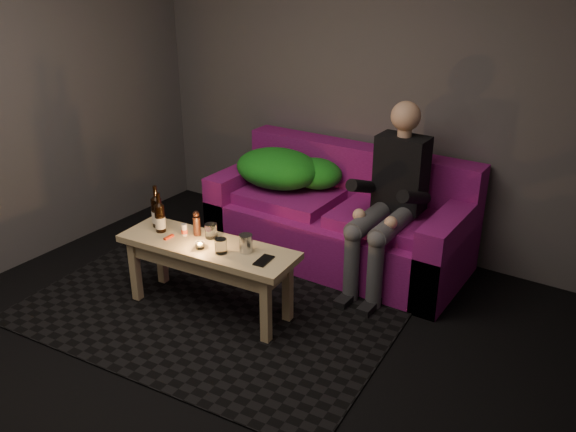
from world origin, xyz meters
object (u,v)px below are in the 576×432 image
object	(u,v)px
sofa	(341,221)
steel_cup	(246,243)
coffee_table	(208,256)
beer_bottle_b	(160,217)
person	(391,195)
beer_bottle_a	(157,211)

from	to	relation	value
sofa	steel_cup	bearing A→B (deg)	-93.55
coffee_table	beer_bottle_b	distance (m)	0.43
sofa	person	xyz separation A→B (m)	(0.47, -0.16, 0.38)
coffee_table	sofa	bearing A→B (deg)	73.48
beer_bottle_a	steel_cup	bearing A→B (deg)	1.57
beer_bottle_a	steel_cup	xyz separation A→B (m)	(0.75, 0.02, -0.05)
person	coffee_table	world-z (taller)	person
person	beer_bottle_a	world-z (taller)	person
beer_bottle_a	beer_bottle_b	bearing A→B (deg)	-33.66
person	coffee_table	bearing A→B (deg)	-128.80
sofa	person	bearing A→B (deg)	-18.85
person	beer_bottle_a	xyz separation A→B (m)	(-1.29, -0.99, -0.07)
person	beer_bottle_b	xyz separation A→B (m)	(-1.21, -1.05, -0.08)
coffee_table	person	bearing A→B (deg)	51.20
coffee_table	beer_bottle_b	world-z (taller)	beer_bottle_b
sofa	coffee_table	bearing A→B (deg)	-106.52
sofa	beer_bottle_a	bearing A→B (deg)	-125.34
coffee_table	steel_cup	world-z (taller)	steel_cup
sofa	beer_bottle_b	bearing A→B (deg)	-121.49
sofa	beer_bottle_a	xyz separation A→B (m)	(-0.82, -1.15, 0.30)
sofa	person	world-z (taller)	person
beer_bottle_b	coffee_table	bearing A→B (deg)	3.49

